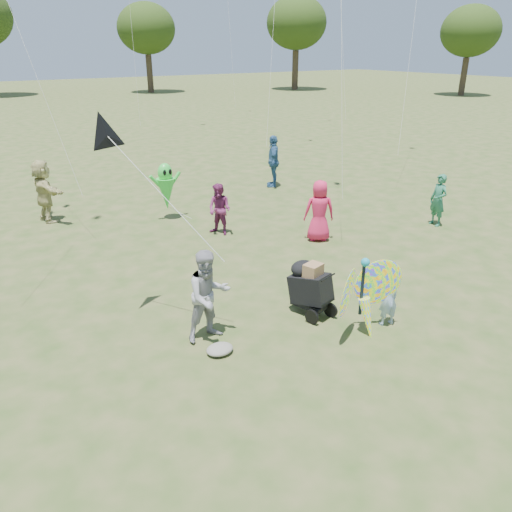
{
  "coord_description": "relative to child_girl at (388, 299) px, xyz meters",
  "views": [
    {
      "loc": [
        -5.29,
        -6.07,
        4.97
      ],
      "look_at": [
        -0.2,
        1.5,
        1.1
      ],
      "focal_mm": 35.0,
      "sensor_mm": 36.0,
      "label": 1
    }
  ],
  "objects": [
    {
      "name": "ground",
      "position": [
        -1.44,
        0.54,
        -0.55
      ],
      "size": [
        160.0,
        160.0,
        0.0
      ],
      "primitive_type": "plane",
      "color": "#51592B",
      "rests_on": "ground"
    },
    {
      "name": "child_girl",
      "position": [
        0.0,
        0.0,
        0.0
      ],
      "size": [
        0.45,
        0.35,
        1.1
      ],
      "primitive_type": "imported",
      "rotation": [
        0.0,
        0.0,
        2.9
      ],
      "color": "#97B2D7",
      "rests_on": "ground"
    },
    {
      "name": "adult_man",
      "position": [
        -3.04,
        1.47,
        0.31
      ],
      "size": [
        0.86,
        0.68,
        1.72
      ],
      "primitive_type": "imported",
      "rotation": [
        0.0,
        0.0,
        -0.03
      ],
      "color": "#949298",
      "rests_on": "ground"
    },
    {
      "name": "grey_bag",
      "position": [
        -3.15,
        0.93,
        -0.47
      ],
      "size": [
        0.49,
        0.4,
        0.15
      ],
      "primitive_type": "ellipsoid",
      "color": "slate",
      "rests_on": "ground"
    },
    {
      "name": "crowd_a",
      "position": [
        1.87,
        4.21,
        0.28
      ],
      "size": [
        0.97,
        0.88,
        1.67
      ],
      "primitive_type": "imported",
      "rotation": [
        0.0,
        0.0,
        2.6
      ],
      "color": "#D0214C",
      "rests_on": "ground"
    },
    {
      "name": "crowd_c",
      "position": [
        4.16,
        9.52,
        0.41
      ],
      "size": [
        1.05,
        1.18,
        1.92
      ],
      "primitive_type": "imported",
      "rotation": [
        0.0,
        0.0,
        4.07
      ],
      "color": "#315C88",
      "rests_on": "ground"
    },
    {
      "name": "crowd_d",
      "position": [
        -3.92,
        10.03,
        0.39
      ],
      "size": [
        0.8,
        1.81,
        1.88
      ],
      "primitive_type": "imported",
      "rotation": [
        0.0,
        0.0,
        1.71
      ],
      "color": "tan",
      "rests_on": "ground"
    },
    {
      "name": "crowd_e",
      "position": [
        -0.14,
        6.11,
        0.18
      ],
      "size": [
        0.8,
        0.87,
        1.45
      ],
      "primitive_type": "imported",
      "rotation": [
        0.0,
        0.0,
        5.16
      ],
      "color": "#712553",
      "rests_on": "ground"
    },
    {
      "name": "crowd_f",
      "position": [
        5.59,
        3.2,
        0.22
      ],
      "size": [
        0.44,
        0.61,
        1.54
      ],
      "primitive_type": "imported",
      "rotation": [
        0.0,
        0.0,
        4.57
      ],
      "color": "#286A4D",
      "rests_on": "ground"
    },
    {
      "name": "jogging_stroller",
      "position": [
        -0.94,
        1.21,
        0.06
      ],
      "size": [
        0.67,
        1.12,
        1.09
      ],
      "rotation": [
        0.0,
        0.0,
        0.27
      ],
      "color": "black",
      "rests_on": "ground"
    },
    {
      "name": "butterfly_kite",
      "position": [
        -0.63,
        0.02,
        0.21
      ],
      "size": [
        1.74,
        0.75,
        1.72
      ],
      "color": "orange",
      "rests_on": "ground"
    },
    {
      "name": "delta_kite_rig",
      "position": [
        -4.01,
        3.06,
        2.97
      ],
      "size": [
        1.84,
        1.83,
        2.57
      ],
      "color": "black",
      "rests_on": "ground"
    },
    {
      "name": "alien_kite",
      "position": [
        -0.8,
        8.18,
        0.42
      ],
      "size": [
        1.12,
        0.69,
        1.74
      ],
      "color": "green",
      "rests_on": "ground"
    },
    {
      "name": "tree_line",
      "position": [
        2.22,
        45.53,
        6.31
      ],
      "size": [
        91.78,
        33.6,
        10.79
      ],
      "color": "#3A2D21",
      "rests_on": "ground"
    }
  ]
}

